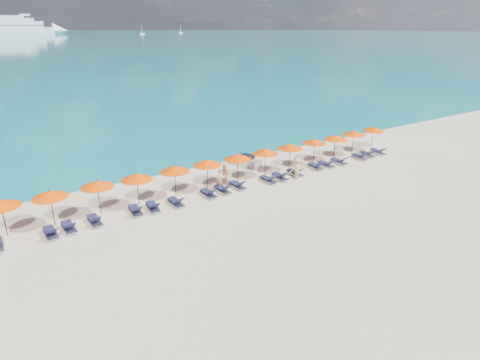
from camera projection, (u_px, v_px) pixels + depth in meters
ground at (266, 212)px, 25.55m from camera, size 1400.00×1400.00×0.00m
cruise_ship at (20, 28)px, 507.47m from camera, size 116.73×24.62×32.27m
sailboat_near at (142, 33)px, 526.60m from camera, size 6.31×2.10×11.56m
sailboat_far at (181, 32)px, 601.66m from camera, size 6.14×2.05×11.26m
jetski at (246, 161)px, 33.95m from camera, size 1.76×2.85×0.95m
beachgoer_a at (221, 179)px, 28.80m from camera, size 0.67×0.66×1.56m
beachgoer_b at (225, 175)px, 29.23m from camera, size 0.98×0.82×1.74m
beachgoer_c at (297, 168)px, 30.72m from camera, size 1.19×0.70×1.74m
umbrella_1 at (0, 203)px, 21.89m from camera, size 2.10×2.10×2.28m
umbrella_2 at (49, 194)px, 23.10m from camera, size 2.10×2.10×2.28m
umbrella_3 at (97, 184)px, 24.60m from camera, size 2.10×2.10×2.28m
umbrella_4 at (136, 177)px, 25.77m from camera, size 2.10×2.10×2.28m
umbrella_5 at (174, 169)px, 27.19m from camera, size 2.10×2.10×2.28m
umbrella_6 at (207, 162)px, 28.42m from camera, size 2.10×2.10×2.28m
umbrella_7 at (238, 157)px, 29.67m from camera, size 2.10×2.10×2.28m
umbrella_8 at (265, 151)px, 31.04m from camera, size 2.10×2.10×2.28m
umbrella_9 at (290, 146)px, 32.23m from camera, size 2.10×2.10×2.28m
umbrella_10 at (314, 141)px, 33.67m from camera, size 2.10×2.10×2.28m
umbrella_11 at (335, 137)px, 34.83m from camera, size 2.10×2.10×2.28m
umbrella_12 at (354, 133)px, 36.30m from camera, size 2.10×2.10×2.28m
umbrella_13 at (374, 129)px, 37.66m from camera, size 2.10×2.10×2.28m
lounger_3 at (50, 232)px, 22.53m from camera, size 0.68×1.72×0.66m
lounger_4 at (69, 227)px, 23.17m from camera, size 0.69×1.72×0.66m
lounger_5 at (94, 220)px, 23.94m from camera, size 0.65×1.71×0.66m
lounger_6 at (136, 210)px, 25.23m from camera, size 0.75×1.74×0.66m
lounger_7 at (153, 207)px, 25.72m from camera, size 0.77×1.75×0.66m
lounger_8 at (176, 202)px, 26.41m from camera, size 0.68×1.72×0.66m
lounger_9 at (208, 193)px, 27.80m from camera, size 0.63×1.70×0.66m
lounger_10 at (223, 189)px, 28.45m from camera, size 0.63×1.70×0.66m
lounger_11 at (237, 185)px, 29.21m from camera, size 0.68×1.72×0.66m
lounger_12 at (268, 179)px, 30.28m from camera, size 0.76×1.75×0.66m
lounger_13 at (280, 176)px, 30.88m from camera, size 0.73×1.74×0.66m
lounger_14 at (295, 172)px, 31.70m from camera, size 0.63×1.70×0.66m
lounger_15 at (316, 166)px, 33.13m from camera, size 0.79×1.75×0.66m
lounger_16 at (326, 164)px, 33.64m from camera, size 0.73×1.74×0.66m
lounger_17 at (339, 161)px, 34.36m from camera, size 0.70×1.73×0.66m
lounger_18 at (360, 156)px, 35.57m from camera, size 0.74×1.74×0.66m
lounger_19 at (368, 154)px, 36.29m from camera, size 0.72×1.74×0.66m
lounger_20 at (378, 151)px, 36.99m from camera, size 0.78×1.75×0.66m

